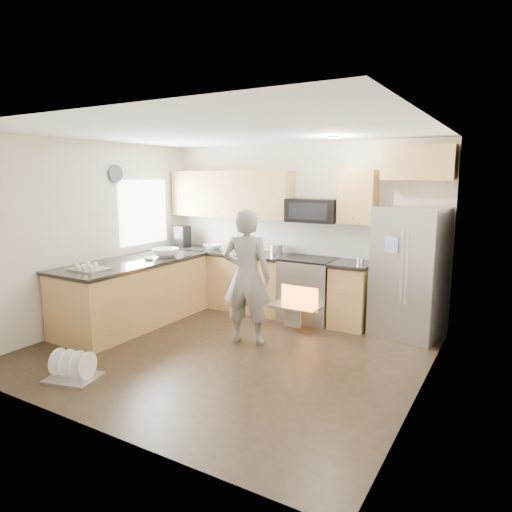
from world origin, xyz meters
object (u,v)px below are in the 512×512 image
Objects in this scene: refrigerator at (409,273)px; dish_rack at (73,372)px; stove_range at (309,275)px; person at (247,277)px.

dish_rack is (-2.71, -3.15, -0.78)m from refrigerator.
stove_range reaches higher than dish_rack.
dish_rack is (-1.29, -3.14, -0.59)m from stove_range.
stove_range reaches higher than person.
stove_range is at bearing -169.70° from refrigerator.
person is (-0.30, -1.27, 0.18)m from stove_range.
refrigerator is at bearing 49.31° from dish_rack.
dish_rack is at bearing -112.30° from stove_range.
stove_range reaches higher than refrigerator.
refrigerator is 2.14m from person.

